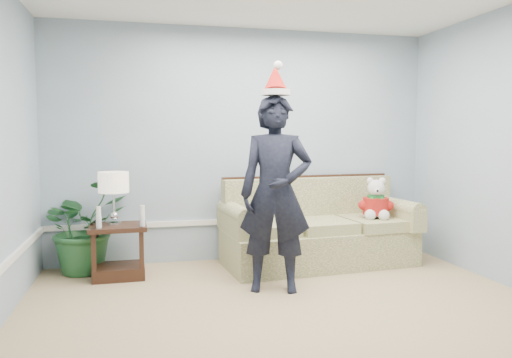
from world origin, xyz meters
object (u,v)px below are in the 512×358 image
object	(u,v)px
sofa	(317,233)
man	(276,194)
teddy_bear	(376,203)
table_lamp	(114,185)
houseplant	(84,226)
side_table	(119,257)

from	to	relation	value
sofa	man	distance (m)	1.26
man	teddy_bear	bearing A→B (deg)	43.64
table_lamp	teddy_bear	distance (m)	2.89
houseplant	teddy_bear	size ratio (longest dim) A/B	2.09
side_table	table_lamp	world-z (taller)	table_lamp
side_table	man	world-z (taller)	man
sofa	man	world-z (taller)	man
side_table	teddy_bear	xyz separation A→B (m)	(2.84, -0.06, 0.48)
man	table_lamp	bearing A→B (deg)	168.76
side_table	table_lamp	distance (m)	0.75
table_lamp	houseplant	distance (m)	0.64
sofa	table_lamp	distance (m)	2.30
sofa	side_table	world-z (taller)	sofa
sofa	table_lamp	world-z (taller)	table_lamp
table_lamp	houseplant	size ratio (longest dim) A/B	0.55
houseplant	man	size ratio (longest dim) A/B	0.54
sofa	houseplant	world-z (taller)	houseplant
table_lamp	man	bearing A→B (deg)	-27.67
houseplant	man	distance (m)	2.15
sofa	houseplant	bearing A→B (deg)	170.14
teddy_bear	man	bearing A→B (deg)	-133.21
sofa	side_table	bearing A→B (deg)	177.24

